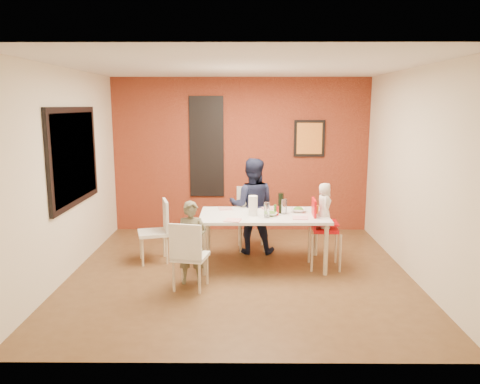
{
  "coord_description": "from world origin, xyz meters",
  "views": [
    {
      "loc": [
        0.04,
        -6.0,
        2.22
      ],
      "look_at": [
        0.0,
        0.3,
        1.05
      ],
      "focal_mm": 35.0,
      "sensor_mm": 36.0,
      "label": 1
    }
  ],
  "objects_px": {
    "chair_near": "(188,253)",
    "paper_towel_roll": "(253,206)",
    "chair_left": "(159,227)",
    "chair_far": "(251,214)",
    "child_far": "(252,206)",
    "high_chair": "(322,227)",
    "wine_bottle": "(281,203)",
    "dining_table": "(264,219)",
    "child_near": "(192,243)",
    "toddler": "(324,205)"
  },
  "relations": [
    {
      "from": "chair_near",
      "to": "chair_left",
      "type": "bearing_deg",
      "value": -51.55
    },
    {
      "from": "dining_table",
      "to": "chair_far",
      "type": "relative_size",
      "value": 1.84
    },
    {
      "from": "high_chair",
      "to": "child_far",
      "type": "distance_m",
      "value": 1.18
    },
    {
      "from": "paper_towel_roll",
      "to": "child_far",
      "type": "bearing_deg",
      "value": 90.07
    },
    {
      "from": "dining_table",
      "to": "child_far",
      "type": "xyz_separation_m",
      "value": [
        -0.15,
        0.59,
        0.06
      ]
    },
    {
      "from": "chair_far",
      "to": "wine_bottle",
      "type": "relative_size",
      "value": 3.32
    },
    {
      "from": "child_near",
      "to": "wine_bottle",
      "type": "height_order",
      "value": "child_near"
    },
    {
      "from": "chair_near",
      "to": "child_near",
      "type": "height_order",
      "value": "child_near"
    },
    {
      "from": "chair_near",
      "to": "high_chair",
      "type": "relative_size",
      "value": 0.88
    },
    {
      "from": "toddler",
      "to": "paper_towel_roll",
      "type": "xyz_separation_m",
      "value": [
        -0.97,
        0.02,
        -0.01
      ]
    },
    {
      "from": "toddler",
      "to": "wine_bottle",
      "type": "height_order",
      "value": "toddler"
    },
    {
      "from": "chair_far",
      "to": "child_far",
      "type": "bearing_deg",
      "value": -92.37
    },
    {
      "from": "chair_left",
      "to": "high_chair",
      "type": "relative_size",
      "value": 0.92
    },
    {
      "from": "child_near",
      "to": "chair_far",
      "type": "bearing_deg",
      "value": 61.9
    },
    {
      "from": "dining_table",
      "to": "chair_left",
      "type": "xyz_separation_m",
      "value": [
        -1.5,
        0.16,
        -0.17
      ]
    },
    {
      "from": "dining_table",
      "to": "child_far",
      "type": "height_order",
      "value": "child_far"
    },
    {
      "from": "chair_near",
      "to": "chair_left",
      "type": "distance_m",
      "value": 1.23
    },
    {
      "from": "child_far",
      "to": "wine_bottle",
      "type": "xyz_separation_m",
      "value": [
        0.39,
        -0.53,
        0.15
      ]
    },
    {
      "from": "child_far",
      "to": "toddler",
      "type": "height_order",
      "value": "child_far"
    },
    {
      "from": "chair_far",
      "to": "paper_towel_roll",
      "type": "distance_m",
      "value": 0.98
    },
    {
      "from": "dining_table",
      "to": "toddler",
      "type": "height_order",
      "value": "toddler"
    },
    {
      "from": "child_near",
      "to": "wine_bottle",
      "type": "bearing_deg",
      "value": 31.7
    },
    {
      "from": "child_near",
      "to": "wine_bottle",
      "type": "xyz_separation_m",
      "value": [
        1.17,
        0.76,
        0.35
      ]
    },
    {
      "from": "chair_far",
      "to": "chair_left",
      "type": "relative_size",
      "value": 1.08
    },
    {
      "from": "chair_left",
      "to": "dining_table",
      "type": "bearing_deg",
      "value": 67.95
    },
    {
      "from": "chair_near",
      "to": "chair_left",
      "type": "height_order",
      "value": "chair_left"
    },
    {
      "from": "high_chair",
      "to": "dining_table",
      "type": "bearing_deg",
      "value": 84.93
    },
    {
      "from": "chair_far",
      "to": "toddler",
      "type": "xyz_separation_m",
      "value": [
        0.98,
        -0.93,
        0.34
      ]
    },
    {
      "from": "chair_near",
      "to": "chair_far",
      "type": "relative_size",
      "value": 0.89
    },
    {
      "from": "chair_near",
      "to": "paper_towel_roll",
      "type": "bearing_deg",
      "value": -121.29
    },
    {
      "from": "chair_near",
      "to": "paper_towel_roll",
      "type": "xyz_separation_m",
      "value": [
        0.79,
        0.85,
        0.39
      ]
    },
    {
      "from": "child_far",
      "to": "wine_bottle",
      "type": "bearing_deg",
      "value": 130.59
    },
    {
      "from": "high_chair",
      "to": "paper_towel_roll",
      "type": "relative_size",
      "value": 3.52
    },
    {
      "from": "chair_far",
      "to": "high_chair",
      "type": "bearing_deg",
      "value": -48.09
    },
    {
      "from": "chair_left",
      "to": "child_near",
      "type": "distance_m",
      "value": 1.03
    },
    {
      "from": "high_chair",
      "to": "wine_bottle",
      "type": "relative_size",
      "value": 3.35
    },
    {
      "from": "child_far",
      "to": "dining_table",
      "type": "bearing_deg",
      "value": 108.41
    },
    {
      "from": "high_chair",
      "to": "wine_bottle",
      "type": "distance_m",
      "value": 0.65
    },
    {
      "from": "high_chair",
      "to": "paper_towel_roll",
      "type": "bearing_deg",
      "value": 91.26
    },
    {
      "from": "chair_far",
      "to": "paper_towel_roll",
      "type": "height_order",
      "value": "paper_towel_roll"
    },
    {
      "from": "chair_far",
      "to": "toddler",
      "type": "distance_m",
      "value": 1.39
    },
    {
      "from": "child_near",
      "to": "child_far",
      "type": "relative_size",
      "value": 0.73
    },
    {
      "from": "wine_bottle",
      "to": "paper_towel_roll",
      "type": "height_order",
      "value": "wine_bottle"
    },
    {
      "from": "chair_left",
      "to": "high_chair",
      "type": "distance_m",
      "value": 2.31
    },
    {
      "from": "high_chair",
      "to": "child_near",
      "type": "relative_size",
      "value": 0.92
    },
    {
      "from": "dining_table",
      "to": "high_chair",
      "type": "distance_m",
      "value": 0.8
    },
    {
      "from": "chair_left",
      "to": "child_far",
      "type": "distance_m",
      "value": 1.43
    },
    {
      "from": "dining_table",
      "to": "child_near",
      "type": "relative_size",
      "value": 1.67
    },
    {
      "from": "wine_bottle",
      "to": "toddler",
      "type": "bearing_deg",
      "value": -15.64
    },
    {
      "from": "child_near",
      "to": "paper_towel_roll",
      "type": "bearing_deg",
      "value": 37.0
    }
  ]
}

